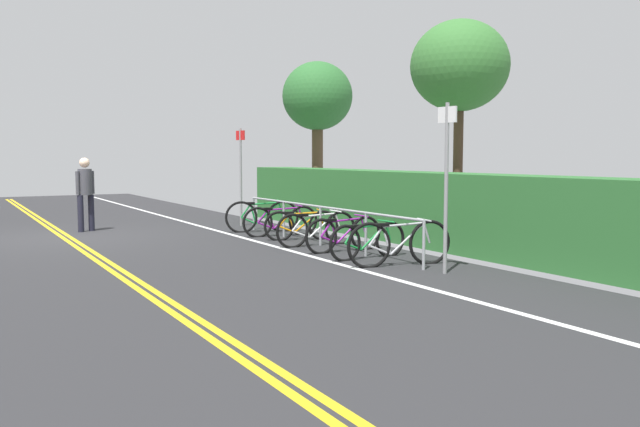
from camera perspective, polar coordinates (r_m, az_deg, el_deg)
The scene contains 18 objects.
ground_plane at distance 15.65m, azimuth -21.28°, elevation -1.99°, with size 32.58×10.65×0.05m, color #2B2B2D.
centre_line_yellow_inner at distance 15.64m, azimuth -21.57°, elevation -1.90°, with size 29.33×0.10×0.00m, color gold.
centre_line_yellow_outer at distance 15.66m, azimuth -20.99°, elevation -1.87°, with size 29.33×0.10×0.00m, color gold.
bike_lane_stripe_white at distance 16.48m, azimuth -9.67°, elevation -1.28°, with size 29.33×0.12×0.00m, color white.
bike_rack at distance 13.11m, azimuth 0.04°, elevation -0.15°, with size 6.59×0.05×0.80m.
bicycle_0 at distance 15.53m, azimuth -5.06°, elevation -0.26°, with size 0.64×1.69×0.78m.
bicycle_1 at distance 14.71m, azimuth -3.46°, elevation -0.67°, with size 0.46×1.76×0.72m.
bicycle_2 at distance 14.01m, azimuth -1.65°, elevation -1.03°, with size 0.64×1.54×0.68m.
bicycle_3 at distance 13.09m, azimuth -0.31°, elevation -1.35°, with size 0.46×1.78×0.72m.
bicycle_4 at distance 12.30m, azimuth 2.07°, elevation -1.82°, with size 0.46×1.67×0.70m.
bicycle_5 at distance 11.50m, azimuth 4.20°, elevation -2.37°, with size 0.46×1.65×0.68m.
bicycle_6 at distance 10.79m, azimuth 6.95°, elevation -2.60°, with size 0.50×1.84×0.78m.
pedestrian at distance 16.52m, azimuth -19.75°, elevation 2.03°, with size 0.32×0.46×1.75m.
sign_post_near at distance 16.89m, azimuth -6.92°, elevation 3.96°, with size 0.36×0.10×2.50m.
sign_post_far at distance 10.08m, azimuth 10.94°, elevation 3.48°, with size 0.36×0.07×2.59m.
hedge_backdrop at distance 13.00m, azimuth 10.86°, elevation 0.26°, with size 15.54×1.00×1.47m, color #2D6B30.
tree_near_left at distance 19.89m, azimuth -0.23°, elevation 9.98°, with size 2.10×2.10×4.60m.
tree_mid at distance 14.53m, azimuth 12.06°, elevation 12.34°, with size 2.09×2.09×4.67m.
Camera 1 is at (15.38, -2.28, 1.79)m, focal length 36.77 mm.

